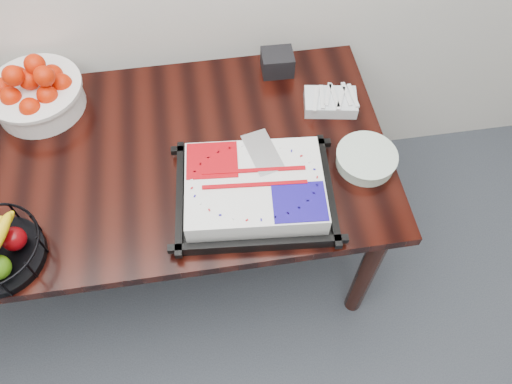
{
  "coord_description": "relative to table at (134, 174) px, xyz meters",
  "views": [
    {
      "loc": [
        0.28,
        0.92,
        2.14
      ],
      "look_at": [
        0.41,
        1.75,
        0.83
      ],
      "focal_mm": 35.0,
      "sensor_mm": 36.0,
      "label": 1
    }
  ],
  "objects": [
    {
      "name": "fork_bag",
      "position": [
        0.74,
        0.13,
        0.11
      ],
      "size": [
        0.21,
        0.15,
        0.06
      ],
      "color": "silver",
      "rests_on": "table"
    },
    {
      "name": "tangerine_bowl",
      "position": [
        -0.31,
        0.3,
        0.18
      ],
      "size": [
        0.34,
        0.34,
        0.22
      ],
      "color": "white",
      "rests_on": "table"
    },
    {
      "name": "plate_stack",
      "position": [
        0.8,
        -0.14,
        0.11
      ],
      "size": [
        0.21,
        0.21,
        0.05
      ],
      "color": "white",
      "rests_on": "table"
    },
    {
      "name": "cake_tray",
      "position": [
        0.41,
        -0.22,
        0.13
      ],
      "size": [
        0.53,
        0.44,
        0.1
      ],
      "color": "black",
      "rests_on": "table"
    },
    {
      "name": "table",
      "position": [
        0.0,
        0.0,
        0.0
      ],
      "size": [
        1.8,
        0.9,
        0.75
      ],
      "color": "black",
      "rests_on": "ground"
    },
    {
      "name": "napkin_box",
      "position": [
        0.58,
        0.35,
        0.13
      ],
      "size": [
        0.12,
        0.11,
        0.09
      ],
      "primitive_type": "cube",
      "rotation": [
        0.0,
        0.0,
        -0.03
      ],
      "color": "black",
      "rests_on": "table"
    }
  ]
}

